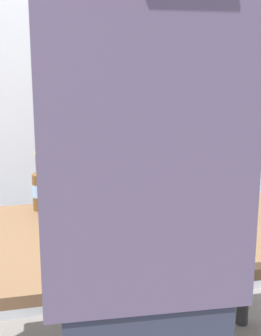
% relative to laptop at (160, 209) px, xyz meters
% --- Properties ---
extents(desk, '(1.52, 0.89, 0.75)m').
position_rel_laptop_xyz_m(desk, '(-0.12, -0.07, -0.14)').
color(desk, brown).
rests_on(desk, ground).
extents(laptop, '(0.39, 0.34, 0.23)m').
position_rel_laptop_xyz_m(laptop, '(0.00, 0.00, 0.00)').
color(laptop, black).
rests_on(laptop, desk).
extents(beer_bottle_brown, '(0.08, 0.08, 0.29)m').
position_rel_laptop_xyz_m(beer_bottle_brown, '(-0.33, 0.23, 0.06)').
color(beer_bottle_brown, '#333333').
rests_on(beer_bottle_brown, desk).
extents(beer_bottle_dark, '(0.07, 0.07, 0.27)m').
position_rel_laptop_xyz_m(beer_bottle_dark, '(-0.48, 0.28, 0.05)').
color(beer_bottle_dark, brown).
rests_on(beer_bottle_dark, desk).
extents(beer_bottle_amber, '(0.06, 0.06, 0.29)m').
position_rel_laptop_xyz_m(beer_bottle_amber, '(-0.44, 0.18, 0.06)').
color(beer_bottle_amber, '#472B14').
rests_on(beer_bottle_amber, desk).
extents(beer_bottle_green, '(0.06, 0.06, 0.28)m').
position_rel_laptop_xyz_m(beer_bottle_green, '(-0.36, 0.14, 0.06)').
color(beer_bottle_green, '#1E5123').
rests_on(beer_bottle_green, desk).
extents(person_figure, '(0.43, 0.31, 1.76)m').
position_rel_laptop_xyz_m(person_figure, '(-0.29, -0.79, 0.09)').
color(person_figure, '#2D3347').
rests_on(person_figure, ground).
extents(back_wall, '(6.00, 0.10, 2.60)m').
position_rel_laptop_xyz_m(back_wall, '(-0.12, 0.70, 0.50)').
color(back_wall, silver).
rests_on(back_wall, ground).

